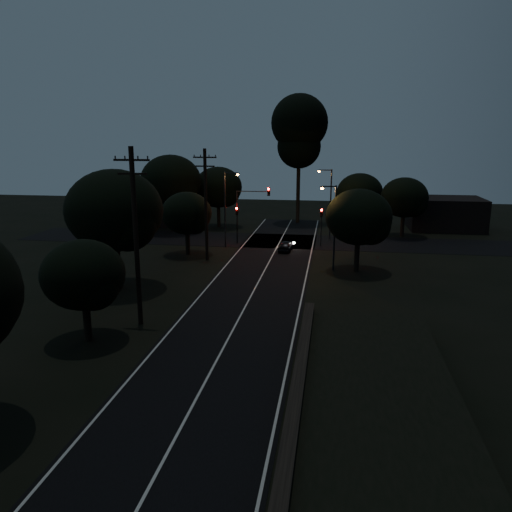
% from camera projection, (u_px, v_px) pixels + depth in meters
% --- Properties ---
extents(ground, '(160.00, 160.00, 0.00)m').
position_uv_depth(ground, '(143.00, 499.00, 16.28)').
color(ground, black).
extents(road_surface, '(60.00, 70.00, 0.03)m').
position_uv_depth(road_surface, '(268.00, 264.00, 46.19)').
color(road_surface, black).
rests_on(road_surface, ground).
extents(retaining_wall, '(6.93, 26.00, 1.60)m').
position_uv_depth(retaining_wall, '(379.00, 449.00, 17.87)').
color(retaining_wall, black).
rests_on(retaining_wall, ground).
extents(utility_pole_mid, '(2.20, 0.30, 11.00)m').
position_uv_depth(utility_pole_mid, '(136.00, 235.00, 30.26)').
color(utility_pole_mid, black).
rests_on(utility_pole_mid, ground).
extents(utility_pole_far, '(2.20, 0.30, 10.50)m').
position_uv_depth(utility_pole_far, '(206.00, 203.00, 46.66)').
color(utility_pole_far, black).
rests_on(utility_pole_far, ground).
extents(tree_left_b, '(4.69, 4.69, 5.96)m').
position_uv_depth(tree_left_b, '(85.00, 277.00, 28.00)').
color(tree_left_b, black).
rests_on(tree_left_b, ground).
extents(tree_left_c, '(7.31, 7.31, 9.23)m').
position_uv_depth(tree_left_c, '(117.00, 213.00, 37.43)').
color(tree_left_c, black).
rests_on(tree_left_c, ground).
extents(tree_left_d, '(4.96, 4.96, 6.30)m').
position_uv_depth(tree_left_d, '(188.00, 214.00, 49.16)').
color(tree_left_d, black).
rests_on(tree_left_d, ground).
extents(tree_far_nw, '(6.18, 6.18, 7.82)m').
position_uv_depth(tree_far_nw, '(220.00, 188.00, 64.35)').
color(tree_far_nw, black).
rests_on(tree_far_nw, ground).
extents(tree_far_w, '(7.42, 7.42, 9.46)m').
position_uv_depth(tree_far_w, '(173.00, 182.00, 60.97)').
color(tree_far_w, black).
rests_on(tree_far_w, ground).
extents(tree_far_ne, '(5.69, 5.69, 7.19)m').
position_uv_depth(tree_far_ne, '(361.00, 194.00, 61.77)').
color(tree_far_ne, black).
rests_on(tree_far_ne, ground).
extents(tree_far_e, '(5.49, 5.49, 6.97)m').
position_uv_depth(tree_far_e, '(406.00, 199.00, 58.18)').
color(tree_far_e, black).
rests_on(tree_far_e, ground).
extents(tree_right_a, '(5.70, 5.70, 7.25)m').
position_uv_depth(tree_right_a, '(361.00, 219.00, 42.69)').
color(tree_right_a, black).
rests_on(tree_right_a, ground).
extents(tall_pine, '(7.54, 7.54, 17.13)m').
position_uv_depth(tall_pine, '(299.00, 130.00, 66.12)').
color(tall_pine, black).
rests_on(tall_pine, ground).
extents(building_left, '(10.00, 8.00, 4.40)m').
position_uv_depth(building_left, '(144.00, 206.00, 68.74)').
color(building_left, black).
rests_on(building_left, ground).
extents(building_right, '(9.00, 7.00, 4.00)m').
position_uv_depth(building_right, '(445.00, 213.00, 63.77)').
color(building_right, black).
rests_on(building_right, ground).
extents(signal_left, '(0.28, 0.35, 4.10)m').
position_uv_depth(signal_left, '(237.00, 218.00, 54.74)').
color(signal_left, black).
rests_on(signal_left, ground).
extents(signal_right, '(0.28, 0.35, 4.10)m').
position_uv_depth(signal_right, '(321.00, 220.00, 53.37)').
color(signal_right, black).
rests_on(signal_right, ground).
extents(signal_mast, '(3.70, 0.35, 6.25)m').
position_uv_depth(signal_mast, '(252.00, 205.00, 54.15)').
color(signal_mast, black).
rests_on(signal_mast, ground).
extents(streetlight_a, '(1.66, 0.26, 8.00)m').
position_uv_depth(streetlight_a, '(227.00, 204.00, 52.52)').
color(streetlight_a, black).
rests_on(streetlight_a, ground).
extents(streetlight_b, '(1.66, 0.26, 8.00)m').
position_uv_depth(streetlight_b, '(329.00, 199.00, 56.70)').
color(streetlight_b, black).
rests_on(streetlight_b, ground).
extents(streetlight_c, '(1.46, 0.26, 7.50)m').
position_uv_depth(streetlight_c, '(333.00, 222.00, 43.23)').
color(streetlight_c, black).
rests_on(streetlight_c, ground).
extents(car, '(1.58, 3.35, 1.11)m').
position_uv_depth(car, '(286.00, 246.00, 51.59)').
color(car, black).
rests_on(car, ground).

